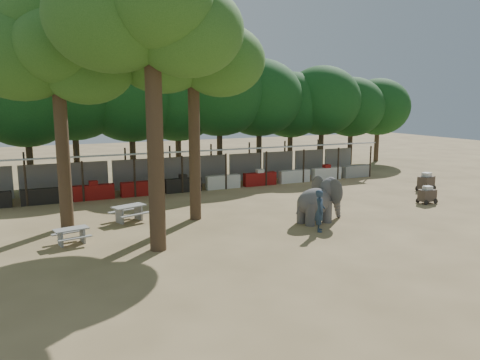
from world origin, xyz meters
name	(u,v)px	position (x,y,z in m)	size (l,w,h in m)	color
ground	(312,244)	(0.00, 0.00, 0.00)	(100.00, 100.00, 0.00)	brown
vendor_stalls	(198,171)	(0.00, 13.84, 1.18)	(28.00, 2.99, 2.80)	#96989E
yard_tree_left	(53,48)	(-9.13, 7.19, 8.20)	(7.10, 6.90, 11.02)	#332316
yard_tree_center	(146,10)	(-6.13, 2.19, 9.21)	(7.10, 6.90, 12.04)	#332316
yard_tree_back	(189,44)	(-3.13, 6.19, 8.54)	(7.10, 6.90, 11.36)	#332316
backdrop_trees	(174,105)	(0.00, 19.00, 5.51)	(46.46, 5.95, 8.33)	#332316
elephant	(320,200)	(2.35, 2.94, 1.08)	(2.89, 2.17, 2.17)	#444242
handler	(320,211)	(1.38, 1.52, 0.96)	(0.69, 0.46, 1.92)	#26384C
picnic_table_near	(71,234)	(-9.07, 4.23, 0.44)	(1.56, 1.45, 0.68)	gray
picnic_table_far	(129,211)	(-6.13, 6.93, 0.52)	(1.96, 1.86, 0.79)	gray
cart_front	(427,195)	(10.34, 3.74, 0.50)	(1.05, 0.69, 1.01)	#372C25
cart_back	(426,182)	(13.23, 6.57, 0.59)	(1.40, 1.11, 1.20)	#372C25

